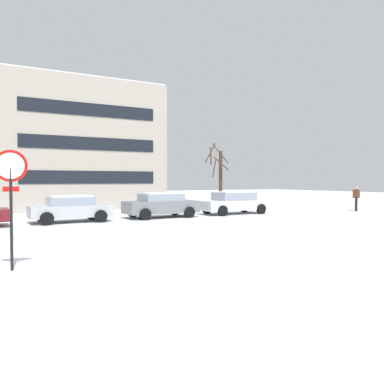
# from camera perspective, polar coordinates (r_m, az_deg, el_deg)

# --- Properties ---
(ground_plane) EXTENTS (120.00, 120.00, 0.00)m
(ground_plane) POSITION_cam_1_polar(r_m,az_deg,el_deg) (12.15, -21.05, -8.59)
(ground_plane) COLOR white
(road_surface) EXTENTS (80.00, 8.73, 0.00)m
(road_surface) POSITION_cam_1_polar(r_m,az_deg,el_deg) (15.45, -22.68, -6.40)
(road_surface) COLOR silver
(road_surface) RESTS_ON ground
(stop_sign) EXTENTS (0.75, 0.15, 2.88)m
(stop_sign) POSITION_cam_1_polar(r_m,az_deg,el_deg) (10.13, -25.13, 0.81)
(stop_sign) COLOR black
(stop_sign) RESTS_ON ground
(parked_car_silver) EXTENTS (4.05, 2.10, 1.36)m
(parked_car_silver) POSITION_cam_1_polar(r_m,az_deg,el_deg) (20.84, -17.45, -2.32)
(parked_car_silver) COLOR silver
(parked_car_silver) RESTS_ON ground
(parked_car_gray) EXTENTS (4.22, 2.13, 1.44)m
(parked_car_gray) POSITION_cam_1_polar(r_m,az_deg,el_deg) (22.38, -4.60, -1.88)
(parked_car_gray) COLOR slate
(parked_car_gray) RESTS_ON ground
(parked_car_white) EXTENTS (4.59, 2.06, 1.43)m
(parked_car_white) POSITION_cam_1_polar(r_m,az_deg,el_deg) (24.84, 6.20, -1.54)
(parked_car_white) COLOR white
(parked_car_white) RESTS_ON ground
(pedestrian_crossing) EXTENTS (0.40, 0.46, 1.71)m
(pedestrian_crossing) POSITION_cam_1_polar(r_m,az_deg,el_deg) (29.38, 23.04, -0.64)
(pedestrian_crossing) COLOR black
(pedestrian_crossing) RESTS_ON ground
(tree_far_right) EXTENTS (1.41, 1.91, 4.88)m
(tree_far_right) POSITION_cam_1_polar(r_m,az_deg,el_deg) (27.03, 4.05, 2.29)
(tree_far_right) COLOR #423326
(tree_far_right) RESTS_ON ground
(building_far_left) EXTENTS (11.74, 10.99, 9.54)m
(building_far_left) POSITION_cam_1_polar(r_m,az_deg,el_deg) (33.50, -16.93, 6.14)
(building_far_left) COLOR #B2A899
(building_far_left) RESTS_ON ground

